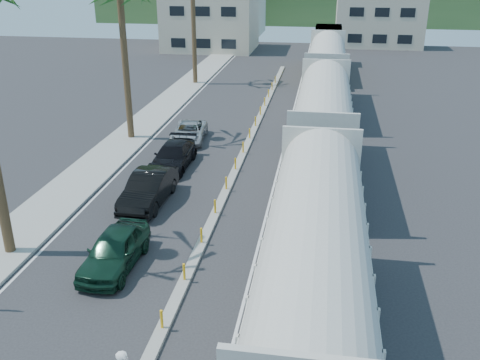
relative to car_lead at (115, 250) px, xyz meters
name	(u,v)px	position (x,y,z in m)	size (l,w,h in m)	color
sidewalk	(143,125)	(-5.40, 19.30, -0.71)	(3.00, 90.00, 0.15)	gray
rails	(323,123)	(8.10, 22.30, -0.75)	(1.56, 100.00, 0.06)	black
median	(243,153)	(3.10, 14.26, -0.70)	(0.45, 60.00, 0.85)	gray
lane_markings	(225,130)	(0.95, 19.30, -0.78)	(9.42, 90.00, 0.01)	silver
freight_train	(324,107)	(8.10, 16.12, 2.12)	(3.00, 60.94, 5.85)	beige
buildings	(254,11)	(-3.31, 65.96, 3.58)	(38.00, 27.00, 10.00)	beige
car_lead	(115,250)	(0.00, 0.00, 0.00)	(1.92, 4.62, 1.57)	#103222
car_second	(149,189)	(-0.57, 6.15, 0.05)	(1.88, 5.07, 1.66)	black
car_third	(173,156)	(-0.72, 11.37, -0.05)	(2.09, 5.07, 1.47)	black
car_rear	(189,132)	(-1.03, 16.49, -0.14)	(2.56, 4.82, 1.29)	#B7B9BC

